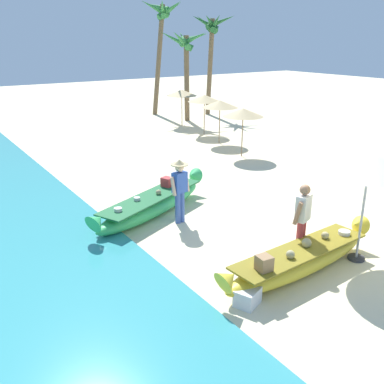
{
  "coord_description": "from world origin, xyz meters",
  "views": [
    {
      "loc": [
        -7.24,
        -6.12,
        4.5
      ],
      "look_at": [
        -1.65,
        2.23,
        0.9
      ],
      "focal_mm": 40.49,
      "sensor_mm": 36.0,
      "label": 1
    }
  ],
  "objects_px": {
    "patio_umbrella_large": "(370,161)",
    "palm_tree_leaning_seaward": "(212,33)",
    "person_vendor_hatted": "(180,187)",
    "cooler_box": "(247,297)",
    "boat_green_midground": "(153,204)",
    "person_tourist_customer": "(302,217)",
    "palm_tree_mid_cluster": "(186,49)",
    "boat_yellow_foreground": "(300,260)",
    "palm_tree_tall_inland": "(162,23)"
  },
  "relations": [
    {
      "from": "patio_umbrella_large",
      "to": "palm_tree_leaning_seaward",
      "type": "xyz_separation_m",
      "value": [
        8.54,
        16.95,
        2.57
      ]
    },
    {
      "from": "person_vendor_hatted",
      "to": "cooler_box",
      "type": "xyz_separation_m",
      "value": [
        -0.96,
        -3.76,
        -0.81
      ]
    },
    {
      "from": "boat_green_midground",
      "to": "palm_tree_leaning_seaward",
      "type": "bearing_deg",
      "value": 48.39
    },
    {
      "from": "person_vendor_hatted",
      "to": "patio_umbrella_large",
      "type": "height_order",
      "value": "patio_umbrella_large"
    },
    {
      "from": "palm_tree_leaning_seaward",
      "to": "cooler_box",
      "type": "distance_m",
      "value": 21.02
    },
    {
      "from": "person_tourist_customer",
      "to": "palm_tree_mid_cluster",
      "type": "bearing_deg",
      "value": 65.35
    },
    {
      "from": "boat_yellow_foreground",
      "to": "boat_green_midground",
      "type": "height_order",
      "value": "boat_green_midground"
    },
    {
      "from": "boat_green_midground",
      "to": "palm_tree_tall_inland",
      "type": "bearing_deg",
      "value": 58.75
    },
    {
      "from": "person_vendor_hatted",
      "to": "palm_tree_tall_inland",
      "type": "relative_size",
      "value": 0.25
    },
    {
      "from": "palm_tree_mid_cluster",
      "to": "person_tourist_customer",
      "type": "bearing_deg",
      "value": -114.65
    },
    {
      "from": "boat_green_midground",
      "to": "person_vendor_hatted",
      "type": "xyz_separation_m",
      "value": [
        0.35,
        -0.81,
        0.66
      ]
    },
    {
      "from": "boat_green_midground",
      "to": "palm_tree_mid_cluster",
      "type": "xyz_separation_m",
      "value": [
        8.4,
        11.25,
        3.61
      ]
    },
    {
      "from": "person_tourist_customer",
      "to": "patio_umbrella_large",
      "type": "relative_size",
      "value": 0.7
    },
    {
      "from": "person_vendor_hatted",
      "to": "palm_tree_leaning_seaward",
      "type": "bearing_deg",
      "value": 51.1
    },
    {
      "from": "palm_tree_tall_inland",
      "to": "person_vendor_hatted",
      "type": "bearing_deg",
      "value": -118.84
    },
    {
      "from": "palm_tree_tall_inland",
      "to": "palm_tree_leaning_seaward",
      "type": "relative_size",
      "value": 1.13
    },
    {
      "from": "boat_yellow_foreground",
      "to": "person_tourist_customer",
      "type": "relative_size",
      "value": 2.56
    },
    {
      "from": "person_tourist_customer",
      "to": "patio_umbrella_large",
      "type": "distance_m",
      "value": 1.74
    },
    {
      "from": "person_vendor_hatted",
      "to": "person_tourist_customer",
      "type": "height_order",
      "value": "person_vendor_hatted"
    },
    {
      "from": "patio_umbrella_large",
      "to": "cooler_box",
      "type": "height_order",
      "value": "patio_umbrella_large"
    },
    {
      "from": "boat_green_midground",
      "to": "person_tourist_customer",
      "type": "distance_m",
      "value": 4.17
    },
    {
      "from": "palm_tree_leaning_seaward",
      "to": "palm_tree_mid_cluster",
      "type": "relative_size",
      "value": 1.19
    },
    {
      "from": "palm_tree_leaning_seaward",
      "to": "boat_yellow_foreground",
      "type": "bearing_deg",
      "value": -120.94
    },
    {
      "from": "boat_green_midground",
      "to": "cooler_box",
      "type": "bearing_deg",
      "value": -97.62
    },
    {
      "from": "boat_green_midground",
      "to": "cooler_box",
      "type": "xyz_separation_m",
      "value": [
        -0.61,
        -4.57,
        -0.15
      ]
    },
    {
      "from": "palm_tree_mid_cluster",
      "to": "cooler_box",
      "type": "xyz_separation_m",
      "value": [
        -9.01,
        -15.82,
        -3.76
      ]
    },
    {
      "from": "person_vendor_hatted",
      "to": "cooler_box",
      "type": "relative_size",
      "value": 3.81
    },
    {
      "from": "boat_yellow_foreground",
      "to": "person_tourist_customer",
      "type": "xyz_separation_m",
      "value": [
        0.48,
        0.45,
        0.65
      ]
    },
    {
      "from": "palm_tree_tall_inland",
      "to": "cooler_box",
      "type": "distance_m",
      "value": 21.47
    },
    {
      "from": "boat_yellow_foreground",
      "to": "cooler_box",
      "type": "distance_m",
      "value": 1.62
    },
    {
      "from": "cooler_box",
      "to": "boat_green_midground",
      "type": "bearing_deg",
      "value": 60.54
    },
    {
      "from": "patio_umbrella_large",
      "to": "palm_tree_tall_inland",
      "type": "height_order",
      "value": "palm_tree_tall_inland"
    },
    {
      "from": "palm_tree_mid_cluster",
      "to": "palm_tree_tall_inland",
      "type": "bearing_deg",
      "value": 86.39
    },
    {
      "from": "boat_yellow_foreground",
      "to": "palm_tree_mid_cluster",
      "type": "distance_m",
      "value": 17.62
    },
    {
      "from": "person_tourist_customer",
      "to": "palm_tree_mid_cluster",
      "type": "height_order",
      "value": "palm_tree_mid_cluster"
    },
    {
      "from": "person_tourist_customer",
      "to": "palm_tree_mid_cluster",
      "type": "relative_size",
      "value": 0.34
    },
    {
      "from": "person_vendor_hatted",
      "to": "boat_yellow_foreground",
      "type": "bearing_deg",
      "value": -79.73
    },
    {
      "from": "person_tourist_customer",
      "to": "patio_umbrella_large",
      "type": "xyz_separation_m",
      "value": [
        0.96,
        -0.74,
        1.25
      ]
    },
    {
      "from": "person_vendor_hatted",
      "to": "palm_tree_tall_inland",
      "type": "xyz_separation_m",
      "value": [
        8.23,
        14.95,
        4.32
      ]
    },
    {
      "from": "person_tourist_customer",
      "to": "boat_green_midground",
      "type": "bearing_deg",
      "value": 110.85
    },
    {
      "from": "boat_green_midground",
      "to": "person_tourist_customer",
      "type": "xyz_separation_m",
      "value": [
        1.47,
        -3.86,
        0.64
      ]
    },
    {
      "from": "patio_umbrella_large",
      "to": "person_vendor_hatted",
      "type": "bearing_deg",
      "value": 118.78
    },
    {
      "from": "boat_green_midground",
      "to": "palm_tree_mid_cluster",
      "type": "distance_m",
      "value": 14.5
    },
    {
      "from": "patio_umbrella_large",
      "to": "palm_tree_mid_cluster",
      "type": "bearing_deg",
      "value": 69.36
    },
    {
      "from": "cooler_box",
      "to": "palm_tree_leaning_seaward",
      "type": "bearing_deg",
      "value": 33.77
    },
    {
      "from": "boat_yellow_foreground",
      "to": "patio_umbrella_large",
      "type": "relative_size",
      "value": 1.79
    },
    {
      "from": "person_vendor_hatted",
      "to": "cooler_box",
      "type": "height_order",
      "value": "person_vendor_hatted"
    },
    {
      "from": "boat_green_midground",
      "to": "cooler_box",
      "type": "distance_m",
      "value": 4.61
    },
    {
      "from": "boat_yellow_foreground",
      "to": "person_vendor_hatted",
      "type": "xyz_separation_m",
      "value": [
        -0.63,
        3.5,
        0.68
      ]
    },
    {
      "from": "person_vendor_hatted",
      "to": "palm_tree_tall_inland",
      "type": "height_order",
      "value": "palm_tree_tall_inland"
    }
  ]
}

